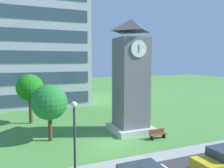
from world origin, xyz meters
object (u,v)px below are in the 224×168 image
(street_lamp, at_px, (74,132))
(tree_streetside, at_px, (30,88))
(tree_near_tower, at_px, (49,102))
(clock_tower, at_px, (131,82))
(park_bench, at_px, (158,134))
(parked_car_yellow, at_px, (224,160))

(street_lamp, relative_size, tree_streetside, 0.86)
(tree_near_tower, xyz_separation_m, tree_streetside, (-1.25, 7.12, 0.63))
(tree_near_tower, relative_size, tree_streetside, 0.90)
(clock_tower, distance_m, park_bench, 5.84)
(park_bench, xyz_separation_m, tree_streetside, (-10.79, 10.53, 3.79))
(tree_near_tower, relative_size, parked_car_yellow, 1.29)
(tree_near_tower, height_order, parked_car_yellow, tree_near_tower)
(clock_tower, height_order, park_bench, clock_tower)
(street_lamp, bearing_deg, parked_car_yellow, -14.71)
(tree_near_tower, bearing_deg, clock_tower, -2.15)
(clock_tower, bearing_deg, parked_car_yellow, -82.15)
(clock_tower, distance_m, tree_streetside, 12.11)
(park_bench, xyz_separation_m, tree_near_tower, (-9.53, 3.41, 3.16))
(street_lamp, distance_m, parked_car_yellow, 10.03)
(park_bench, bearing_deg, clock_tower, 112.45)
(park_bench, relative_size, tree_near_tower, 0.35)
(tree_streetside, distance_m, parked_car_yellow, 21.36)
(tree_streetside, height_order, parked_car_yellow, tree_streetside)
(street_lamp, height_order, tree_streetside, tree_streetside)
(street_lamp, bearing_deg, clock_tower, 45.45)
(parked_car_yellow, bearing_deg, tree_near_tower, 131.73)
(clock_tower, height_order, street_lamp, clock_tower)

